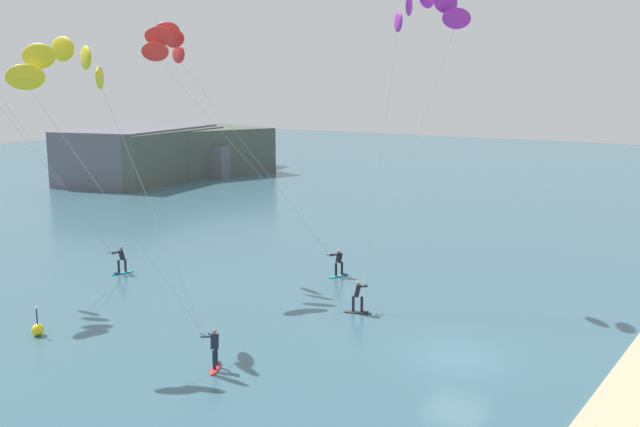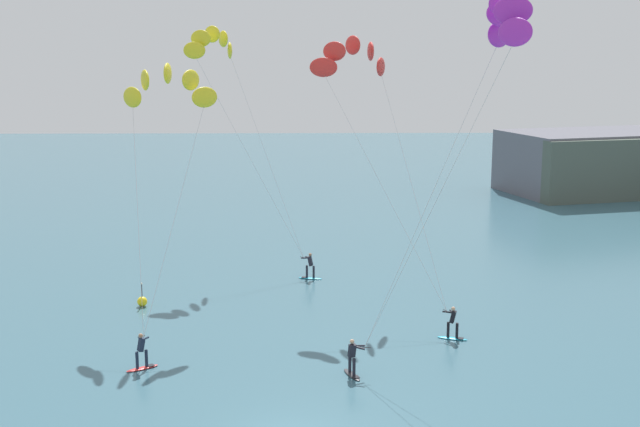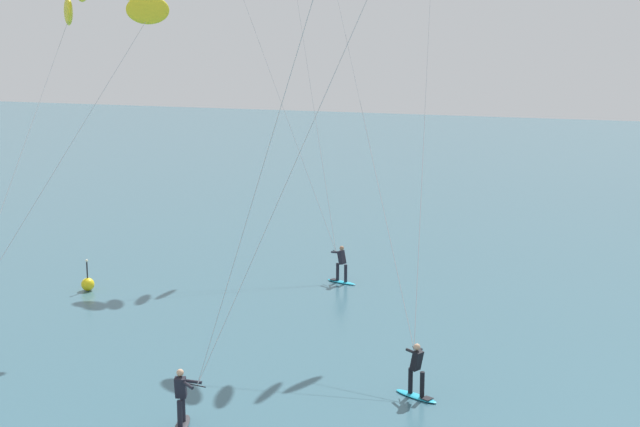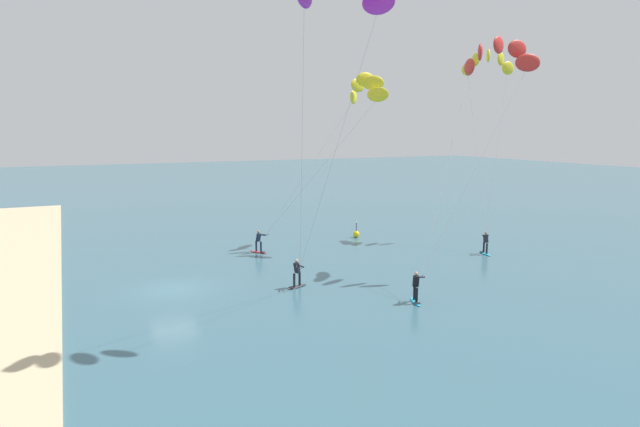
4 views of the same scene
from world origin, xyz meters
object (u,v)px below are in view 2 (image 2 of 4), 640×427
kitesurfer_far_out (167,96)px  kitesurfer_nearshore (499,36)px  kitesurfer_mid_water (356,67)px  marker_buoy (142,301)px  kitesurfer_downwind (217,54)px

kitesurfer_far_out → kitesurfer_nearshore: bearing=-32.9°
kitesurfer_mid_water → marker_buoy: bearing=-165.5°
kitesurfer_nearshore → kitesurfer_mid_water: 14.70m
kitesurfer_mid_water → kitesurfer_far_out: bearing=-158.8°
kitesurfer_downwind → kitesurfer_mid_water: bearing=-40.4°
kitesurfer_mid_water → marker_buoy: size_ratio=10.87×
kitesurfer_downwind → marker_buoy: kitesurfer_downwind is taller
kitesurfer_mid_water → kitesurfer_far_out: size_ratio=1.11×
marker_buoy → kitesurfer_far_out: bearing=-22.8°
kitesurfer_downwind → kitesurfer_far_out: bearing=-97.3°
kitesurfer_mid_water → kitesurfer_downwind: bearing=139.6°
kitesurfer_mid_water → marker_buoy: (-12.15, -3.14, -12.94)m
kitesurfer_far_out → marker_buoy: 11.69m
kitesurfer_far_out → marker_buoy: size_ratio=9.78×
kitesurfer_nearshore → kitesurfer_mid_water: size_ratio=1.10×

